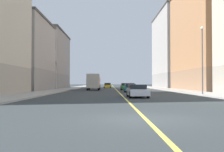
{
  "coord_description": "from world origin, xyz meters",
  "views": [
    {
      "loc": [
        -1.44,
        -10.63,
        1.44
      ],
      "look_at": [
        -0.79,
        47.61,
        2.82
      ],
      "focal_mm": 43.76,
      "sensor_mm": 36.0,
      "label": 1
    }
  ],
  "objects": [
    {
      "name": "ground_plane",
      "position": [
        0.0,
        0.0,
        0.0
      ],
      "size": [
        400.0,
        400.0,
        0.0
      ],
      "primitive_type": "plane",
      "color": "#2F3637",
      "rests_on": "ground"
    },
    {
      "name": "lane_center_stripe",
      "position": [
        0.0,
        49.0,
        0.01
      ],
      "size": [
        0.16,
        154.0,
        0.01
      ],
      "primitive_type": "cube",
      "color": "#E5D14C",
      "rests_on": "ground"
    },
    {
      "name": "building_left_mid",
      "position": [
        16.54,
        39.02,
        10.06
      ],
      "size": [
        8.69,
        22.72,
        20.1
      ],
      "color": "#8F6B4F",
      "rests_on": "ground"
    },
    {
      "name": "car_orange",
      "position": [
        4.99,
        66.81,
        0.62
      ],
      "size": [
        1.81,
        4.37,
        1.27
      ],
      "color": "orange",
      "rests_on": "ground"
    },
    {
      "name": "building_right_midblock",
      "position": [
        -16.54,
        36.84,
        6.29
      ],
      "size": [
        8.69,
        15.5,
        12.56
      ],
      "color": "gray",
      "rests_on": "ground"
    },
    {
      "name": "box_truck",
      "position": [
        -4.33,
        41.02,
        1.6
      ],
      "size": [
        2.31,
        7.9,
        2.99
      ],
      "color": "maroon",
      "rests_on": "ground"
    },
    {
      "name": "building_left_far",
      "position": [
        16.54,
        64.81,
        10.47
      ],
      "size": [
        8.69,
        23.36,
        20.93
      ],
      "color": "gray",
      "rests_on": "ground"
    },
    {
      "name": "street_lamp_left_near",
      "position": [
        8.98,
        19.6,
        4.69
      ],
      "size": [
        0.36,
        0.36,
        7.56
      ],
      "color": "#4C4C51",
      "rests_on": "ground"
    },
    {
      "name": "building_right_distant",
      "position": [
        -16.54,
        55.88,
        6.85
      ],
      "size": [
        8.69,
        19.35,
        13.69
      ],
      "color": "slate",
      "rests_on": "ground"
    },
    {
      "name": "car_maroon",
      "position": [
        -4.95,
        63.13,
        0.62
      ],
      "size": [
        2.04,
        4.4,
        1.28
      ],
      "color": "maroon",
      "rests_on": "ground"
    },
    {
      "name": "car_yellow",
      "position": [
        -1.85,
        61.44,
        0.65
      ],
      "size": [
        2.01,
        4.58,
        1.32
      ],
      "color": "gold",
      "rests_on": "ground"
    },
    {
      "name": "car_teal",
      "position": [
        1.72,
        29.6,
        0.6
      ],
      "size": [
        1.84,
        4.06,
        1.22
      ],
      "color": "#196670",
      "rests_on": "ground"
    },
    {
      "name": "sidewalk_right",
      "position": [
        -10.36,
        49.0,
        0.07
      ],
      "size": [
        3.97,
        168.0,
        0.15
      ],
      "primitive_type": "cube",
      "color": "#9E9B93",
      "rests_on": "ground"
    },
    {
      "name": "sidewalk_left",
      "position": [
        10.36,
        49.0,
        0.07
      ],
      "size": [
        3.97,
        168.0,
        0.15
      ],
      "primitive_type": "cube",
      "color": "#9E9B93",
      "rests_on": "ground"
    },
    {
      "name": "car_white",
      "position": [
        1.3,
        15.61,
        0.61
      ],
      "size": [
        1.9,
        4.37,
        1.23
      ],
      "color": "white",
      "rests_on": "ground"
    },
    {
      "name": "car_green",
      "position": [
        1.78,
        41.5,
        0.66
      ],
      "size": [
        1.99,
        4.37,
        1.32
      ],
      "color": "#1E6B38",
      "rests_on": "ground"
    }
  ]
}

